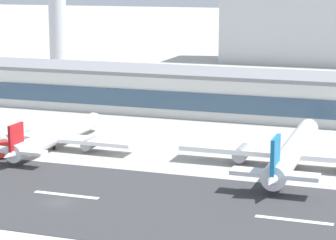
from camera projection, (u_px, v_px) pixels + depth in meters
name	position (u px, v px, depth m)	size (l,w,h in m)	color
ground_plane	(59.00, 203.00, 118.02)	(1400.00, 1400.00, 0.00)	#B2AFA8
runway_strip	(70.00, 196.00, 121.82)	(800.00, 36.47, 0.08)	#38383A
runway_centreline_dash_4	(66.00, 195.00, 122.03)	(12.00, 1.20, 0.01)	white
runway_centreline_dash_5	(294.00, 220.00, 109.49)	(12.00, 1.20, 0.01)	white
terminal_building	(227.00, 93.00, 192.23)	(191.59, 21.20, 11.50)	silver
control_tower	(57.00, 3.00, 244.18)	(10.71, 10.71, 47.17)	silver
distant_hotel_block	(335.00, 14.00, 298.75)	(92.64, 28.29, 41.33)	#BCBCC1
airliner_red_tail_gate_1	(54.00, 137.00, 153.74)	(36.43, 40.78, 8.51)	white
airliner_blue_tail_gate_2	(292.00, 153.00, 138.01)	(44.42, 48.83, 10.19)	silver
service_fuel_truck_1	(3.00, 146.00, 149.01)	(7.29, 8.29, 3.95)	#B2231E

